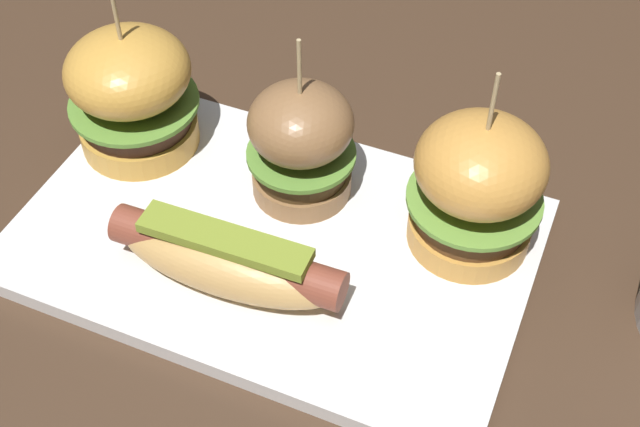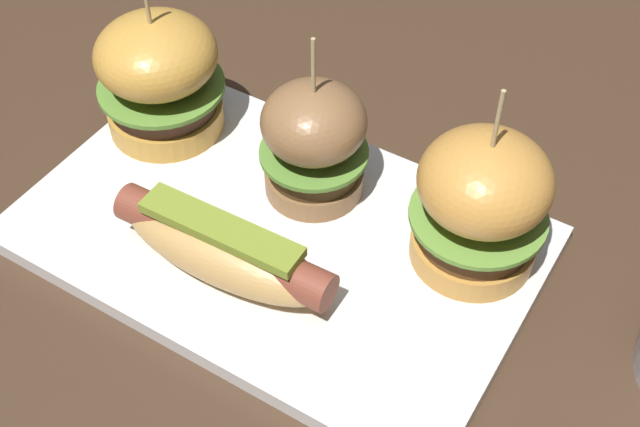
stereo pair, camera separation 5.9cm
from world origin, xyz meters
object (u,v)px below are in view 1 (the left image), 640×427
Objects in this scene: platter_main at (274,241)px; slider_left at (132,92)px; slider_right at (477,186)px; slider_center at (298,141)px; hot_dog at (227,259)px.

platter_main is 0.16m from slider_left.
slider_left is 0.96× the size of slider_right.
slider_center is at bearing 92.88° from platter_main.
slider_center is (0.14, 0.00, -0.00)m from slider_left.
platter_main is 2.68× the size of slider_center.
hot_dog is 0.11m from slider_center.
slider_right reaches higher than slider_center.
slider_right is at bearing 36.03° from hot_dog.
hot_dog is (-0.01, -0.05, 0.03)m from platter_main.
slider_left is at bearing -179.39° from slider_right.
slider_left is at bearing 160.36° from platter_main.
slider_center is at bearing -179.44° from slider_right.
platter_main is 0.06m from hot_dog.
platter_main is at bearing -19.64° from slider_left.
slider_right is (0.14, 0.10, 0.03)m from hot_dog.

